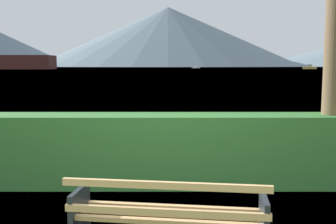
% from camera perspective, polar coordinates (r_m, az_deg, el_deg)
% --- Properties ---
extents(water_surface, '(620.00, 620.00, 0.00)m').
position_cam_1_polar(water_surface, '(313.16, -0.08, 6.38)').
color(water_surface, '#7A99A8').
rests_on(water_surface, ground_plane).
extents(park_bench, '(1.94, 0.81, 0.87)m').
position_cam_1_polar(park_bench, '(3.96, -0.03, -14.99)').
color(park_bench, tan).
rests_on(park_bench, ground_plane).
extents(hedge_row, '(7.84, 0.72, 1.13)m').
position_cam_1_polar(hedge_row, '(6.32, 0.02, -5.46)').
color(hedge_row, '#387A33').
rests_on(hedge_row, ground_plane).
extents(fishing_boat_near, '(6.89, 4.96, 2.29)m').
position_cam_1_polar(fishing_boat_near, '(208.68, 19.53, 6.04)').
color(fishing_boat_near, gold).
rests_on(fishing_boat_near, water_surface).
extents(sailboat_mid, '(5.79, 8.69, 1.27)m').
position_cam_1_polar(sailboat_mid, '(254.09, 3.94, 6.38)').
color(sailboat_mid, silver).
rests_on(sailboat_mid, water_surface).
extents(distant_hills, '(882.80, 383.32, 85.13)m').
position_cam_1_polar(distant_hills, '(576.44, -0.03, 10.08)').
color(distant_hills, slate).
rests_on(distant_hills, ground_plane).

